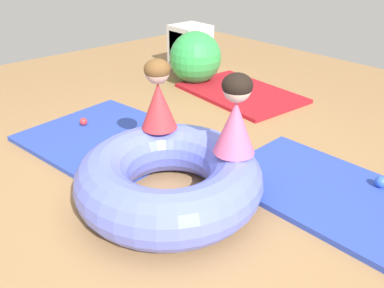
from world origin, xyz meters
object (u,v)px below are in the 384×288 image
(inflatable_cushion, at_px, (169,178))
(play_ball_teal, at_px, (155,146))
(child_in_pink, at_px, (236,115))
(exercise_ball_large, at_px, (195,58))
(play_ball_blue, at_px, (381,182))
(child_in_red, at_px, (158,95))
(storage_cube, at_px, (189,47))
(play_ball_red, at_px, (84,122))
(play_ball_pink, at_px, (149,130))

(inflatable_cushion, relative_size, play_ball_teal, 20.37)
(child_in_pink, distance_m, exercise_ball_large, 2.44)
(play_ball_teal, bearing_deg, play_ball_blue, 29.33)
(inflatable_cushion, xyz_separation_m, child_in_red, (-0.37, 0.21, 0.42))
(exercise_ball_large, xyz_separation_m, storage_cube, (-0.52, 0.35, -0.03))
(child_in_pink, bearing_deg, play_ball_teal, 91.98)
(child_in_red, relative_size, play_ball_teal, 8.36)
(play_ball_red, bearing_deg, child_in_pink, 7.87)
(child_in_red, distance_m, play_ball_pink, 0.73)
(child_in_pink, relative_size, play_ball_blue, 6.42)
(play_ball_red, bearing_deg, storage_cube, 112.28)
(inflatable_cushion, distance_m, play_ball_teal, 0.69)
(play_ball_teal, height_order, play_ball_pink, play_ball_pink)
(storage_cube, bearing_deg, play_ball_teal, -47.63)
(play_ball_teal, distance_m, storage_cube, 2.43)
(child_in_red, distance_m, storage_cube, 2.69)
(inflatable_cushion, height_order, play_ball_blue, inflatable_cushion)
(child_in_pink, distance_m, play_ball_red, 1.75)
(play_ball_blue, xyz_separation_m, storage_cube, (-3.11, 0.96, 0.20))
(child_in_pink, distance_m, play_ball_teal, 1.00)
(play_ball_teal, relative_size, exercise_ball_large, 0.10)
(play_ball_teal, bearing_deg, inflatable_cushion, -28.78)
(play_ball_red, height_order, exercise_ball_large, exercise_ball_large)
(play_ball_teal, height_order, exercise_ball_large, exercise_ball_large)
(play_ball_blue, relative_size, play_ball_pink, 0.84)
(child_in_red, xyz_separation_m, storage_cube, (-1.86, 1.91, -0.32))
(play_ball_teal, height_order, storage_cube, storage_cube)
(child_in_pink, relative_size, storage_cube, 0.93)
(play_ball_blue, bearing_deg, play_ball_red, -155.44)
(play_ball_pink, bearing_deg, play_ball_teal, -25.97)
(inflatable_cushion, distance_m, storage_cube, 3.08)
(child_in_red, height_order, exercise_ball_large, child_in_red)
(storage_cube, bearing_deg, exercise_ball_large, -33.87)
(play_ball_pink, bearing_deg, storage_cube, 129.80)
(play_ball_red, bearing_deg, inflatable_cushion, -4.63)
(play_ball_blue, relative_size, play_ball_red, 1.16)
(play_ball_teal, relative_size, play_ball_pink, 0.63)
(play_ball_pink, relative_size, exercise_ball_large, 0.16)
(inflatable_cushion, xyz_separation_m, play_ball_red, (-1.41, 0.11, -0.10))
(play_ball_red, xyz_separation_m, exercise_ball_large, (-0.30, 1.65, 0.23))
(play_ball_pink, height_order, exercise_ball_large, exercise_ball_large)
(child_in_pink, xyz_separation_m, play_ball_red, (-1.65, -0.23, -0.53))
(play_ball_red, relative_size, exercise_ball_large, 0.11)
(inflatable_cushion, distance_m, play_ball_pink, 0.95)
(inflatable_cushion, relative_size, play_ball_red, 17.61)
(child_in_pink, distance_m, storage_cube, 3.06)
(child_in_pink, relative_size, child_in_red, 1.03)
(play_ball_teal, distance_m, play_ball_blue, 1.70)
(play_ball_pink, relative_size, storage_cube, 0.17)
(play_ball_blue, height_order, exercise_ball_large, exercise_ball_large)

